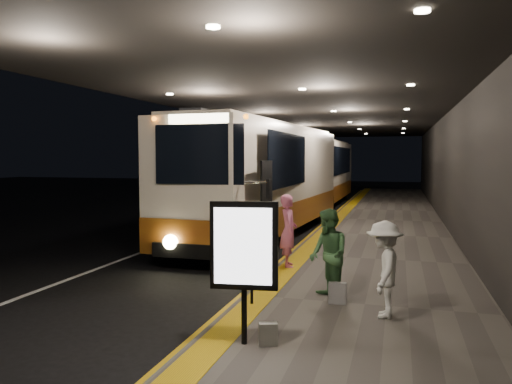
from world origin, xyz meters
The scene contains 17 objects.
ground centered at (0.00, 0.00, 0.00)m, with size 90.00×90.00×0.00m, color black.
lane_line_white centered at (-1.80, 5.00, 0.01)m, with size 0.12×50.00×0.01m, color silver.
kerb_stripe_yellow centered at (2.35, 5.00, 0.01)m, with size 0.18×50.00×0.01m, color gold.
sidewalk centered at (4.75, 5.00, 0.07)m, with size 4.50×50.00×0.15m, color #514C44.
tactile_strip centered at (2.85, 5.00, 0.16)m, with size 0.50×50.00×0.01m, color gold.
terminal_wall centered at (7.00, 5.00, 3.00)m, with size 0.10×50.00×6.00m, color black.
support_columns centered at (-1.50, 4.00, 2.20)m, with size 0.80×24.80×4.40m.
canopy centered at (2.50, 5.00, 4.60)m, with size 9.00×50.00×0.40m, color black.
coach_main centered at (0.86, 4.58, 1.79)m, with size 3.25×12.11×3.74m.
coach_second centered at (0.97, 16.24, 1.71)m, with size 2.46×11.37×3.57m.
passenger_boarding centered at (2.80, -0.56, 1.01)m, with size 0.62×0.41×1.71m, color #C45B7E.
passenger_waiting_green centered at (4.08, -3.06, 0.98)m, with size 0.81×0.50×1.66m, color #396739.
passenger_waiting_white centered at (5.09, -3.77, 0.93)m, with size 1.01×0.47×1.57m, color silver.
bag_polka centered at (4.28, -3.26, 0.34)m, with size 0.31×0.13×0.38m, color black.
bag_plain centered at (3.59, -5.49, 0.31)m, with size 0.25×0.15×0.32m, color #ADAEA3.
info_sign centered at (3.26, -5.54, 1.50)m, with size 0.94×0.24×1.99m.
stanchion_post centered at (2.83, -3.72, 0.67)m, with size 0.05×0.05×1.04m, color black.
Camera 1 is at (5.28, -12.00, 2.75)m, focal length 35.00 mm.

